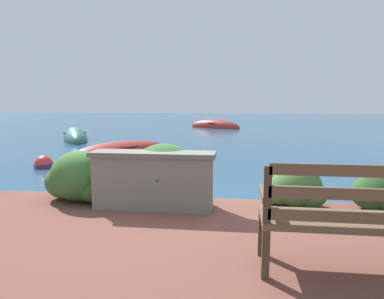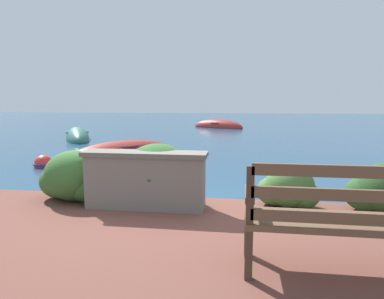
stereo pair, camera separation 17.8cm
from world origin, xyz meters
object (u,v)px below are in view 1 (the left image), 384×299
Objects in this scene: rowboat_mid at (75,138)px; park_bench at (355,216)px; mooring_buoy at (44,164)px; rowboat_nearest at (122,151)px; rowboat_far at (215,127)px.

park_bench is at bearing 6.30° from rowboat_mid.
mooring_buoy is (1.98, -5.71, 0.00)m from rowboat_mid.
park_bench reaches higher than rowboat_nearest.
mooring_buoy is (-1.07, -2.64, 0.02)m from rowboat_nearest.
rowboat_mid is (-7.54, 10.60, -0.63)m from park_bench.
rowboat_nearest is 6.74× the size of mooring_buoy.
rowboat_nearest is at bearing 103.85° from rowboat_far.
rowboat_mid is 6.05m from mooring_buoy.
park_bench is 3.03× the size of mooring_buoy.
rowboat_far is at bearing 93.58° from park_bench.
park_bench reaches higher than rowboat_far.
rowboat_far reaches higher than mooring_buoy.
rowboat_mid is 0.99× the size of rowboat_far.
rowboat_mid is at bearing 109.16° from mooring_buoy.
rowboat_far is 6.89× the size of mooring_buoy.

